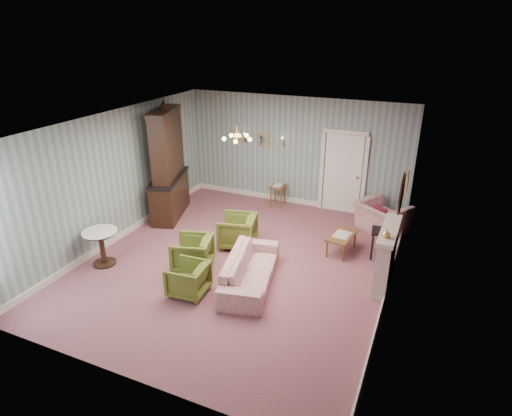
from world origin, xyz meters
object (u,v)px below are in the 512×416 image
at_px(wingback_chair, 382,213).
at_px(fireplace, 386,256).
at_px(sofa_chintz, 250,265).
at_px(dresser, 167,161).
at_px(olive_chair_a, 188,278).
at_px(coffee_table, 341,243).
at_px(olive_chair_c, 237,229).
at_px(side_table_black, 381,244).
at_px(olive_chair_b, 192,252).
at_px(pedestal_table, 102,248).

relative_size(wingback_chair, fireplace, 0.78).
bearing_deg(sofa_chintz, dresser, 44.63).
bearing_deg(dresser, olive_chair_a, -69.26).
distance_m(dresser, fireplace, 5.68).
xyz_separation_m(sofa_chintz, coffee_table, (1.31, 1.89, -0.19)).
distance_m(olive_chair_c, sofa_chintz, 1.54).
bearing_deg(olive_chair_c, dresser, -122.92).
distance_m(olive_chair_a, olive_chair_c, 2.03).
bearing_deg(wingback_chair, side_table_black, 131.54).
relative_size(dresser, side_table_black, 4.52).
distance_m(olive_chair_b, sofa_chintz, 1.29).
bearing_deg(pedestal_table, fireplace, 16.46).
bearing_deg(coffee_table, olive_chair_c, -164.05).
distance_m(olive_chair_a, dresser, 3.82).
bearing_deg(fireplace, sofa_chintz, -156.19).
bearing_deg(olive_chair_c, pedestal_table, -63.30).
bearing_deg(fireplace, pedestal_table, -163.54).
xyz_separation_m(sofa_chintz, wingback_chair, (1.94, 3.28, 0.08)).
bearing_deg(dresser, side_table_black, -19.13).
bearing_deg(fireplace, dresser, 169.16).
distance_m(olive_chair_b, coffee_table, 3.20).
xyz_separation_m(sofa_chintz, side_table_black, (2.12, 1.98, -0.08)).
xyz_separation_m(olive_chair_a, side_table_black, (3.01, 2.74, -0.02)).
xyz_separation_m(olive_chair_b, fireplace, (3.62, 1.00, 0.20)).
distance_m(olive_chair_c, coffee_table, 2.28).
distance_m(olive_chair_a, coffee_table, 3.45).
bearing_deg(dresser, wingback_chair, -4.80).
height_order(sofa_chintz, fireplace, fireplace).
relative_size(dresser, fireplace, 2.06).
bearing_deg(sofa_chintz, coffee_table, -46.88).
xyz_separation_m(olive_chair_c, pedestal_table, (-2.18, -1.82, -0.02)).
height_order(coffee_table, side_table_black, side_table_black).
relative_size(sofa_chintz, pedestal_table, 2.71).
relative_size(olive_chair_b, fireplace, 0.54).
bearing_deg(coffee_table, sofa_chintz, -124.77).
distance_m(fireplace, coffee_table, 1.38).
bearing_deg(side_table_black, sofa_chintz, -137.04).
relative_size(olive_chair_b, coffee_table, 0.92).
relative_size(side_table_black, pedestal_table, 0.84).
bearing_deg(olive_chair_a, dresser, -145.66).
height_order(olive_chair_a, wingback_chair, wingback_chair).
height_order(side_table_black, pedestal_table, pedestal_table).
bearing_deg(sofa_chintz, pedestal_table, 88.32).
bearing_deg(dresser, coffee_table, -20.50).
bearing_deg(dresser, fireplace, -28.80).
relative_size(fireplace, side_table_black, 2.19).
height_order(olive_chair_c, pedestal_table, olive_chair_c).
distance_m(sofa_chintz, dresser, 3.94).
xyz_separation_m(olive_chair_a, coffee_table, (2.20, 2.65, -0.13)).
relative_size(wingback_chair, dresser, 0.38).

